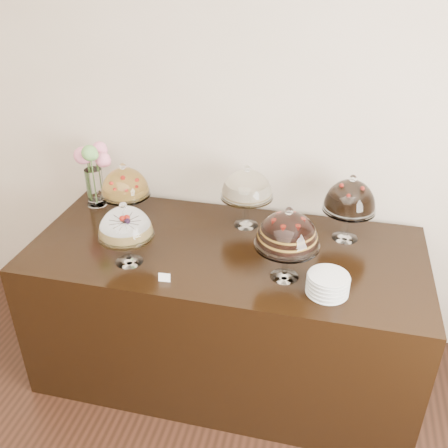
% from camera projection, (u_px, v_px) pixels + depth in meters
% --- Properties ---
extents(wall_back, '(5.00, 0.04, 3.00)m').
position_uv_depth(wall_back, '(221.00, 112.00, 3.00)').
color(wall_back, beige).
rests_on(wall_back, ground).
extents(display_counter, '(2.20, 1.00, 0.90)m').
position_uv_depth(display_counter, '(226.00, 310.00, 3.02)').
color(display_counter, black).
rests_on(display_counter, ground).
extents(cake_stand_sugar_sponge, '(0.29, 0.29, 0.36)m').
position_uv_depth(cake_stand_sugar_sponge, '(125.00, 225.00, 2.56)').
color(cake_stand_sugar_sponge, white).
rests_on(cake_stand_sugar_sponge, display_counter).
extents(cake_stand_choco_layer, '(0.32, 0.32, 0.40)m').
position_uv_depth(cake_stand_choco_layer, '(288.00, 232.00, 2.43)').
color(cake_stand_choco_layer, white).
rests_on(cake_stand_choco_layer, display_counter).
extents(cake_stand_cheesecake, '(0.31, 0.31, 0.39)m').
position_uv_depth(cake_stand_cheesecake, '(247.00, 187.00, 2.89)').
color(cake_stand_cheesecake, white).
rests_on(cake_stand_cheesecake, display_counter).
extents(cake_stand_dark_choco, '(0.30, 0.30, 0.40)m').
position_uv_depth(cake_stand_dark_choco, '(350.00, 198.00, 2.76)').
color(cake_stand_dark_choco, white).
rests_on(cake_stand_dark_choco, display_counter).
extents(cake_stand_fruit_tart, '(0.30, 0.30, 0.35)m').
position_uv_depth(cake_stand_fruit_tart, '(125.00, 184.00, 3.02)').
color(cake_stand_fruit_tart, white).
rests_on(cake_stand_fruit_tart, display_counter).
extents(flower_vase, '(0.25, 0.28, 0.45)m').
position_uv_depth(flower_vase, '(93.00, 168.00, 3.12)').
color(flower_vase, white).
rests_on(flower_vase, display_counter).
extents(plate_stack, '(0.20, 0.20, 0.10)m').
position_uv_depth(plate_stack, '(328.00, 284.00, 2.41)').
color(plate_stack, silver).
rests_on(plate_stack, display_counter).
extents(price_card_left, '(0.06, 0.02, 0.04)m').
position_uv_depth(price_card_left, '(164.00, 277.00, 2.51)').
color(price_card_left, white).
rests_on(price_card_left, display_counter).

